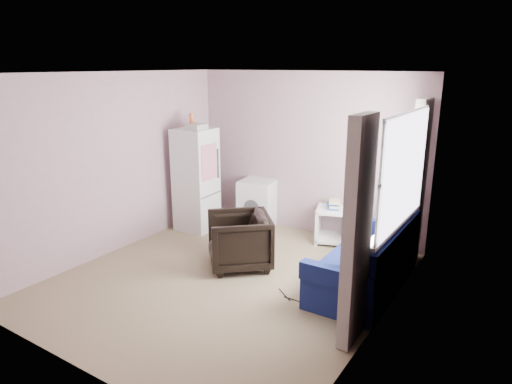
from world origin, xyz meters
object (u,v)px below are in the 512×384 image
Objects in this scene: side_table at (333,223)px; sofa at (368,266)px; fridge at (196,179)px; armchair at (239,238)px; washing_machine at (258,202)px.

sofa is at bearing -50.23° from side_table.
fridge is at bearing 170.09° from sofa.
armchair is at bearing -115.24° from side_table.
side_table is at bearing 129.41° from sofa.
side_table is (1.34, -0.02, -0.09)m from washing_machine.
sofa is at bearing -12.49° from fridge.
side_table is 0.36× the size of sofa.
washing_machine is 2.57m from sofa.
armchair is at bearing -76.28° from washing_machine.
sofa is at bearing -36.88° from washing_machine.
sofa reaches higher than side_table.
washing_machine is 1.18× the size of side_table.
sofa is (2.29, -1.16, -0.11)m from washing_machine.
fridge is 2.82× the size of side_table.
side_table is (2.09, 0.63, -0.52)m from fridge.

